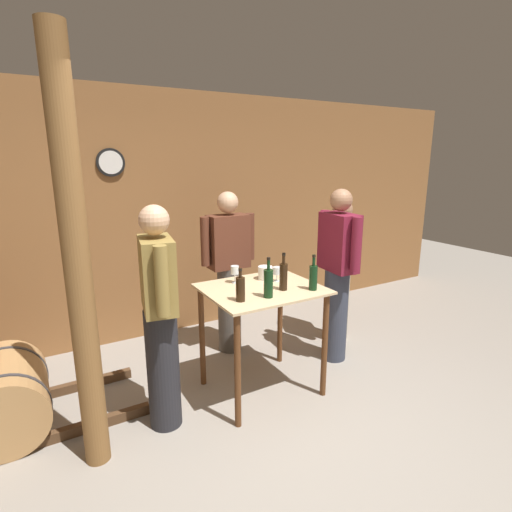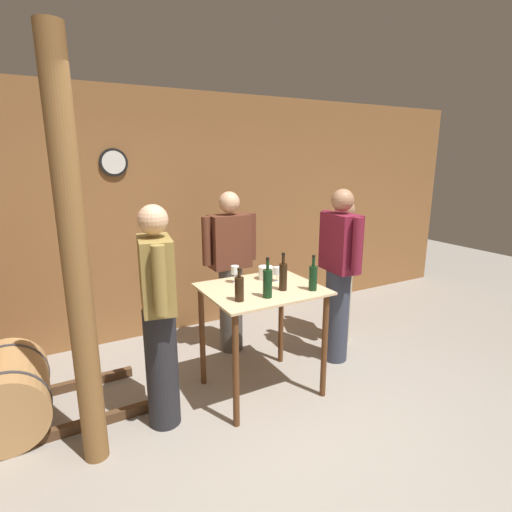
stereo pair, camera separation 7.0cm
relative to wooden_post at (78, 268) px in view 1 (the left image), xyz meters
The scene contains 15 objects.
ground_plane 2.01m from the wooden_post, 28.87° to the right, with size 14.00×14.00×0.00m, color gray.
back_wall 2.22m from the wooden_post, 53.94° to the left, with size 8.40×0.08×2.70m.
tasting_table 1.53m from the wooden_post, ahead, with size 0.94×0.80×0.94m.
wooden_post is the anchor object (origin of this frame).
wine_bottle_far_left 1.13m from the wooden_post, ahead, with size 0.07×0.07×0.26m.
wine_bottle_left 1.35m from the wooden_post, ahead, with size 0.07×0.07×0.32m.
wine_bottle_center 1.54m from the wooden_post, ahead, with size 0.06×0.06×0.31m.
wine_bottle_right 1.75m from the wooden_post, ahead, with size 0.07×0.07×0.29m.
wine_glass_near_left 1.35m from the wooden_post, 17.45° to the left, with size 0.07×0.07×0.15m.
wine_glass_near_center 1.65m from the wooden_post, ahead, with size 0.07×0.07×0.13m.
ice_bucket 1.62m from the wooden_post, 13.04° to the left, with size 0.13×0.13×0.12m.
person_host 1.85m from the wooden_post, 33.55° to the left, with size 0.59×0.24×1.67m.
person_visitor_with_scarf 0.70m from the wooden_post, 14.27° to the left, with size 0.29×0.58×1.69m.
person_visitor_bearded 2.38m from the wooden_post, ahead, with size 0.25×0.59×1.71m.
person_visitor_near_door 2.77m from the wooden_post, 13.09° to the left, with size 0.34×0.56×1.57m.
Camera 1 is at (-1.54, -1.81, 2.00)m, focal length 28.00 mm.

